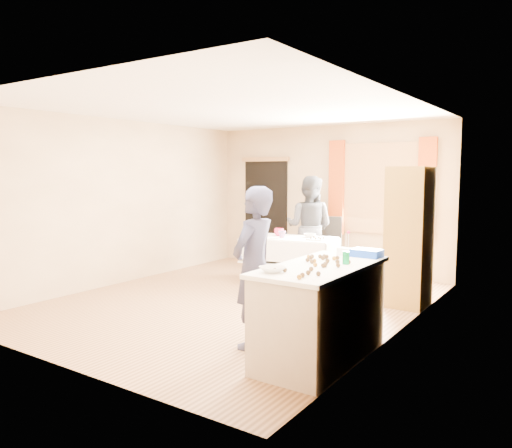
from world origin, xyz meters
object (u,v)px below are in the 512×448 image
Objects in this scene: cabinet at (409,237)px; girl at (254,267)px; woman at (309,227)px; counter at (321,312)px; party_table at (289,256)px; chair at (328,258)px.

girl is (-0.82, -2.45, -0.11)m from cabinet.
cabinet is 1.08× the size of woman.
cabinet is 1.17× the size of counter.
girl is at bearing -75.31° from party_table.
cabinet is 2.16m from woman.
chair is 3.75m from girl.
cabinet is 2.16m from chair.
girl is at bearing 99.60° from woman.
counter is 1.02× the size of party_table.
cabinet is 2.03m from party_table.
girl is 3.54m from woman.
counter reaches higher than party_table.
girl is (1.15, -2.68, 0.37)m from party_table.
counter is at bearing -62.93° from party_table.
chair is (0.23, 0.91, -0.15)m from party_table.
cabinet is 1.83× the size of chair.
counter is (-0.10, -2.38, -0.47)m from cabinet.
girl is (0.91, -3.60, 0.52)m from chair.
woman is (-1.86, 3.28, 0.40)m from counter.
cabinet is at bearing -48.56° from chair.
woman is (-1.15, 3.35, 0.04)m from girl.
cabinet reaches higher than counter.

